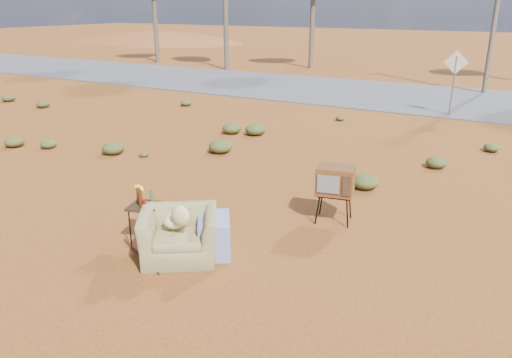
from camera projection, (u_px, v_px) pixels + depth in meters
The scene contains 9 objects.
ground at pixel (218, 247), 7.88m from camera, with size 140.00×140.00×0.00m, color brown.
highway at pixel (423, 98), 20.19m from camera, with size 140.00×7.00×0.04m, color #565659.
dirt_mound at pixel (156, 42), 49.71m from camera, with size 26.00×18.00×2.00m, color #9D4C25.
armchair at pixel (186, 228), 7.46m from camera, with size 1.45×1.44×0.99m.
tv_unit at pixel (335, 181), 8.59m from camera, with size 0.72×0.63×1.01m.
side_table at pixel (143, 203), 7.84m from camera, with size 0.57×0.57×0.93m.
rusty_bar at pixel (141, 256), 7.59m from camera, with size 0.04×0.04×1.34m, color #4B2114.
road_sign at pixel (455, 72), 16.54m from camera, with size 0.78×0.06×2.19m.
scrub_patch at pixel (292, 160), 11.84m from camera, with size 17.49×8.07×0.33m.
Camera 1 is at (4.00, -5.86, 3.65)m, focal length 35.00 mm.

